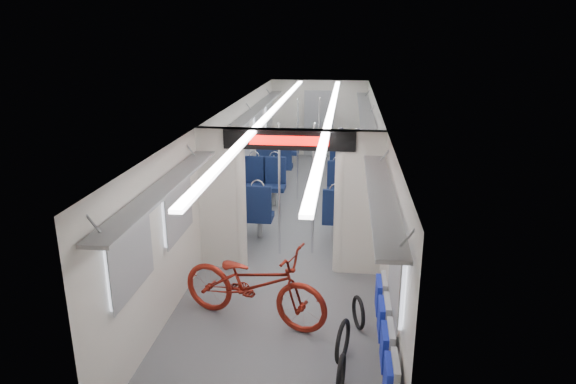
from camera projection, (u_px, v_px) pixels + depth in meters
The scene contains 14 objects.
carriage at pixel (300, 154), 9.62m from camera, with size 12.00×12.02×2.31m.
bicycle at pixel (254, 283), 6.74m from camera, with size 0.72×2.07×1.09m, color maroon.
flip_bench at pixel (386, 332), 5.59m from camera, with size 0.12×2.07×0.48m.
bike_hoop_a at pixel (341, 377), 5.47m from camera, with size 0.45×0.45×0.05m, color black.
bike_hoop_b at pixel (343, 343), 5.97m from camera, with size 0.53×0.53×0.05m, color black.
bike_hoop_c at pixel (358, 314), 6.67m from camera, with size 0.45×0.45×0.05m, color black.
seat_bay_near_left at pixel (256, 192), 10.42m from camera, with size 0.96×2.32×1.18m.
seat_bay_near_right at pixel (348, 197), 10.21m from camera, with size 0.94×2.19×1.14m.
seat_bay_far_left at pixel (279, 154), 13.82m from camera, with size 0.90×2.01×1.08m.
seat_bay_far_right at pixel (349, 157), 13.46m from camera, with size 0.93×2.17×1.13m.
stanchion_near_left at pixel (279, 191), 8.61m from camera, with size 0.04×0.04×2.30m, color silver.
stanchion_near_right at pixel (313, 190), 8.64m from camera, with size 0.04×0.04×2.30m, color silver.
stanchion_far_left at pixel (298, 150), 11.51m from camera, with size 0.04×0.04×2.30m, color silver.
stanchion_far_right at pixel (319, 148), 11.74m from camera, with size 0.04×0.04×2.30m, color silver.
Camera 1 is at (0.85, -9.61, 3.73)m, focal length 32.00 mm.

